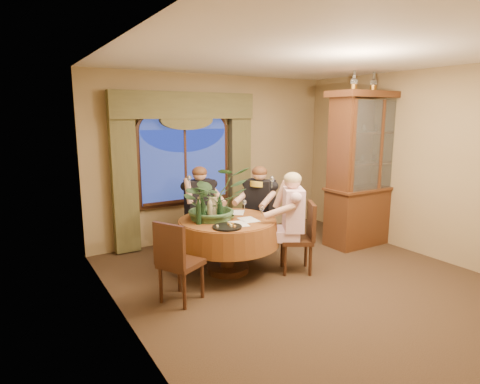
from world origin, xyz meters
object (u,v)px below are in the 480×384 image
chair_back (202,222)px  wine_bottle_1 (199,209)px  person_pink (293,223)px  oil_lamp_right (392,82)px  wine_bottle_2 (201,207)px  chair_right (296,238)px  stoneware_vase (213,208)px  oil_lamp_left (354,79)px  centerpiece_plant (213,174)px  chair_back_right (251,222)px  chair_front_left (181,261)px  wine_bottle_4 (199,212)px  dining_table (228,245)px  oil_lamp_center (374,81)px  person_scarf (260,209)px  wine_bottle_3 (220,209)px  olive_bowl (229,217)px  person_back (200,209)px  wine_bottle_5 (210,209)px  china_cabinet (368,169)px  wine_bottle_0 (203,211)px

chair_back → wine_bottle_1: bearing=66.0°
person_pink → oil_lamp_right: bearing=-49.8°
oil_lamp_right → wine_bottle_2: oil_lamp_right is taller
chair_right → stoneware_vase: bearing=87.7°
oil_lamp_left → centerpiece_plant: bearing=174.8°
chair_back_right → chair_front_left: same height
wine_bottle_2 → wine_bottle_4: same height
oil_lamp_left → person_pink: size_ratio=0.24×
oil_lamp_right → wine_bottle_4: bearing=179.5°
dining_table → wine_bottle_2: bearing=150.6°
oil_lamp_center → chair_back_right: 2.96m
wine_bottle_2 → dining_table: bearing=-29.4°
dining_table → oil_lamp_left: size_ratio=4.13×
person_scarf → wine_bottle_3: 1.12m
chair_front_left → oil_lamp_center: bearing=68.0°
dining_table → oil_lamp_center: size_ratio=4.13×
dining_table → olive_bowl: size_ratio=9.04×
person_back → centerpiece_plant: 1.09m
person_pink → stoneware_vase: (-0.91, 0.59, 0.20)m
oil_lamp_right → person_pink: 3.05m
oil_lamp_right → wine_bottle_1: 3.88m
oil_lamp_right → chair_back_right: (-2.34, 0.61, -2.19)m
wine_bottle_2 → wine_bottle_5: size_ratio=1.00×
oil_lamp_center → olive_bowl: oil_lamp_center is taller
chair_front_left → wine_bottle_4: wine_bottle_4 is taller
chair_right → wine_bottle_2: bearing=90.3°
wine_bottle_2 → wine_bottle_4: size_ratio=1.00×
olive_bowl → chair_back: bearing=86.4°
oil_lamp_right → chair_back: bearing=161.6°
chair_front_left → oil_lamp_right: bearing=67.3°
chair_back → centerpiece_plant: size_ratio=0.92×
wine_bottle_5 → wine_bottle_4: bearing=-163.6°
china_cabinet → oil_lamp_left: bearing=180.0°
china_cabinet → wine_bottle_2: 2.97m
china_cabinet → wine_bottle_2: size_ratio=7.56×
china_cabinet → chair_back: 2.85m
dining_table → chair_back_right: 0.91m
chair_right → wine_bottle_4: wine_bottle_4 is taller
person_scarf → chair_back_right: bearing=23.8°
china_cabinet → chair_right: size_ratio=2.60×
wine_bottle_0 → person_scarf: bearing=21.5°
china_cabinet → wine_bottle_5: (-2.89, 0.09, -0.33)m
chair_right → chair_back: bearing=58.4°
oil_lamp_left → person_scarf: 2.46m
china_cabinet → person_back: (-2.58, 1.04, -0.57)m
oil_lamp_left → wine_bottle_4: size_ratio=1.03×
person_pink → wine_bottle_1: (-1.15, 0.53, 0.22)m
chair_right → wine_bottle_1: (-1.20, 0.56, 0.44)m
chair_front_left → oil_lamp_left: bearing=68.9°
chair_back_right → stoneware_vase: 1.04m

